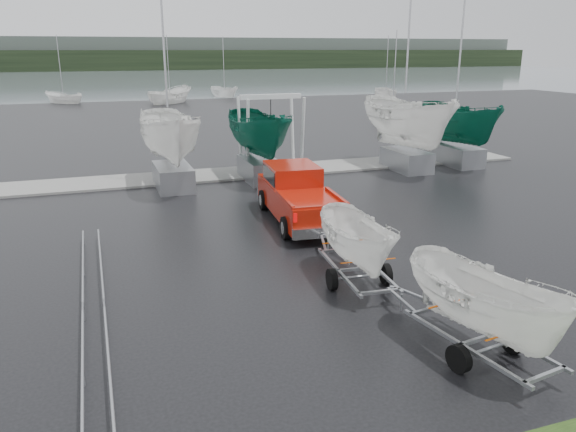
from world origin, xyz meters
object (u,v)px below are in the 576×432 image
Objects in this scene: boat_hoist at (271,122)px; trailer_parked at (490,246)px; trailer_hitched at (359,199)px; pickup_truck at (297,193)px.

trailer_parked is at bearing -94.52° from boat_hoist.
trailer_hitched is 15.40m from boat_hoist.
pickup_truck is 1.37× the size of trailer_hitched.
trailer_parked reaches higher than trailer_hitched.
trailer_parked is at bearing -84.00° from pickup_truck.
trailer_parked is at bearing -75.28° from trailer_hitched.
trailer_parked is (0.16, -10.98, 1.50)m from pickup_truck.
boat_hoist is at bearing 84.07° from pickup_truck.
trailer_parked is (0.75, -4.46, 0.07)m from trailer_hitched.
boat_hoist is (1.71, 8.70, 1.62)m from pickup_truck.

